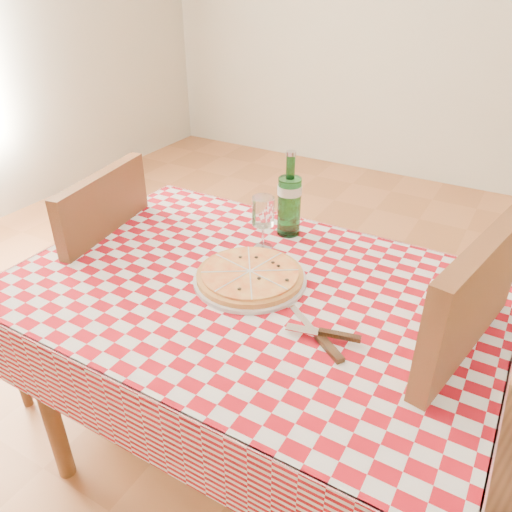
{
  "coord_description": "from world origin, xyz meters",
  "views": [
    {
      "loc": [
        0.58,
        -0.97,
        1.52
      ],
      "look_at": [
        -0.02,
        0.06,
        0.82
      ],
      "focal_mm": 35.0,
      "sensor_mm": 36.0,
      "label": 1
    }
  ],
  "objects_px": {
    "dining_table": "(251,315)",
    "chair_near": "(495,423)",
    "water_bottle": "(290,194)",
    "chair_far": "(92,278)",
    "wine_glass": "(263,223)",
    "pizza_plate": "(250,275)"
  },
  "relations": [
    {
      "from": "pizza_plate",
      "to": "dining_table",
      "type": "bearing_deg",
      "value": -51.95
    },
    {
      "from": "chair_far",
      "to": "wine_glass",
      "type": "relative_size",
      "value": 5.61
    },
    {
      "from": "dining_table",
      "to": "water_bottle",
      "type": "xyz_separation_m",
      "value": [
        -0.06,
        0.33,
        0.24
      ]
    },
    {
      "from": "dining_table",
      "to": "chair_near",
      "type": "xyz_separation_m",
      "value": [
        0.66,
        0.01,
        -0.06
      ]
    },
    {
      "from": "chair_far",
      "to": "wine_glass",
      "type": "distance_m",
      "value": 0.69
    },
    {
      "from": "dining_table",
      "to": "water_bottle",
      "type": "relative_size",
      "value": 4.35
    },
    {
      "from": "dining_table",
      "to": "wine_glass",
      "type": "relative_size",
      "value": 7.06
    },
    {
      "from": "chair_far",
      "to": "pizza_plate",
      "type": "bearing_deg",
      "value": 170.1
    },
    {
      "from": "dining_table",
      "to": "pizza_plate",
      "type": "distance_m",
      "value": 0.12
    },
    {
      "from": "chair_far",
      "to": "dining_table",
      "type": "bearing_deg",
      "value": 168.26
    },
    {
      "from": "chair_near",
      "to": "dining_table",
      "type": "bearing_deg",
      "value": -168.41
    },
    {
      "from": "chair_near",
      "to": "water_bottle",
      "type": "xyz_separation_m",
      "value": [
        -0.71,
        0.32,
        0.3
      ]
    },
    {
      "from": "dining_table",
      "to": "chair_far",
      "type": "distance_m",
      "value": 0.69
    },
    {
      "from": "chair_near",
      "to": "water_bottle",
      "type": "relative_size",
      "value": 3.77
    },
    {
      "from": "pizza_plate",
      "to": "chair_far",
      "type": "bearing_deg",
      "value": 179.74
    },
    {
      "from": "dining_table",
      "to": "pizza_plate",
      "type": "xyz_separation_m",
      "value": [
        -0.02,
        0.02,
        0.12
      ]
    },
    {
      "from": "chair_near",
      "to": "chair_far",
      "type": "distance_m",
      "value": 1.33
    },
    {
      "from": "chair_near",
      "to": "water_bottle",
      "type": "bearing_deg",
      "value": 166.67
    },
    {
      "from": "dining_table",
      "to": "chair_near",
      "type": "bearing_deg",
      "value": 0.54
    },
    {
      "from": "chair_near",
      "to": "chair_far",
      "type": "xyz_separation_m",
      "value": [
        -1.33,
        0.02,
        -0.05
      ]
    },
    {
      "from": "water_bottle",
      "to": "wine_glass",
      "type": "relative_size",
      "value": 1.62
    },
    {
      "from": "chair_near",
      "to": "water_bottle",
      "type": "distance_m",
      "value": 0.84
    }
  ]
}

